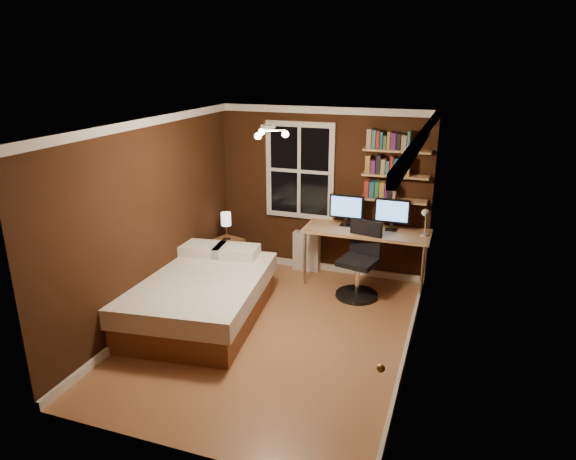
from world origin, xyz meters
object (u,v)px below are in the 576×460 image
(bedside_lamp, at_px, (226,226))
(desk, at_px, (367,234))
(nightstand, at_px, (227,255))
(radiator, at_px, (307,251))
(office_chair, at_px, (359,268))
(monitor_left, at_px, (346,210))
(desk_lamp, at_px, (425,222))
(bed, at_px, (200,296))
(monitor_right, at_px, (392,215))

(bedside_lamp, height_order, desk, bedside_lamp)
(nightstand, bearing_deg, radiator, 37.29)
(nightstand, xyz_separation_m, bedside_lamp, (0.00, 0.00, 0.47))
(radiator, bearing_deg, office_chair, -33.63)
(monitor_left, xyz_separation_m, desk_lamp, (1.12, -0.16, -0.01))
(bed, height_order, desk, desk)
(nightstand, relative_size, bedside_lamp, 1.16)
(bed, relative_size, bedside_lamp, 5.19)
(nightstand, relative_size, desk_lamp, 1.15)
(monitor_right, relative_size, desk_lamp, 1.12)
(radiator, height_order, desk_lamp, desk_lamp)
(desk, distance_m, monitor_right, 0.44)
(nightstand, distance_m, office_chair, 2.13)
(nightstand, distance_m, monitor_right, 2.59)
(bed, distance_m, desk, 2.50)
(bedside_lamp, xyz_separation_m, desk_lamp, (2.91, 0.12, 0.34))
(bed, relative_size, monitor_left, 4.60)
(bedside_lamp, relative_size, monitor_right, 0.89)
(monitor_right, bearing_deg, bedside_lamp, -173.37)
(bed, xyz_separation_m, desk_lamp, (2.56, 1.63, 0.76))
(nightstand, relative_size, monitor_right, 1.03)
(bedside_lamp, relative_size, desk, 0.25)
(nightstand, bearing_deg, bed, -60.37)
(bedside_lamp, distance_m, monitor_left, 1.84)
(monitor_left, relative_size, office_chair, 0.46)
(bedside_lamp, distance_m, monitor_right, 2.48)
(radiator, distance_m, desk, 1.10)
(radiator, xyz_separation_m, monitor_right, (1.29, -0.15, 0.76))
(bedside_lamp, bearing_deg, radiator, 20.74)
(bedside_lamp, bearing_deg, desk_lamp, 2.39)
(bed, relative_size, desk_lamp, 5.13)
(desk, height_order, monitor_left, monitor_left)
(monitor_left, relative_size, monitor_right, 1.00)
(desk, distance_m, monitor_left, 0.45)
(desk, relative_size, monitor_left, 3.61)
(desk, distance_m, office_chair, 0.54)
(nightstand, xyz_separation_m, office_chair, (2.11, -0.20, 0.16))
(nightstand, height_order, monitor_left, monitor_left)
(bedside_lamp, xyz_separation_m, monitor_right, (2.44, 0.28, 0.35))
(desk, xyz_separation_m, desk_lamp, (0.79, -0.07, 0.28))
(radiator, distance_m, office_chair, 1.16)
(office_chair, bearing_deg, radiator, 159.62)
(bed, relative_size, radiator, 3.67)
(bedside_lamp, bearing_deg, monitor_left, 9.02)
(desk, bearing_deg, monitor_right, 15.26)
(office_chair, bearing_deg, monitor_right, 69.16)
(desk_lamp, distance_m, office_chair, 1.08)
(nightstand, height_order, radiator, radiator)
(bedside_lamp, distance_m, desk, 2.12)
(monitor_left, bearing_deg, monitor_right, 0.00)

